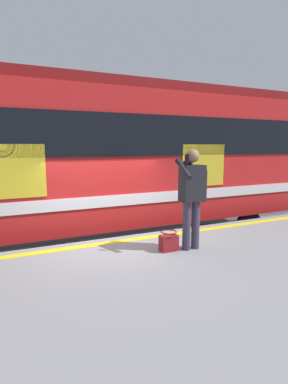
# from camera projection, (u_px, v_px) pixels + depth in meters

# --- Properties ---
(ground_plane) EXTENTS (24.39, 24.39, 0.00)m
(ground_plane) POSITION_uv_depth(u_px,v_px,m) (116.00, 288.00, 6.07)
(ground_plane) COLOR #3D3D3F
(platform) EXTENTS (16.12, 4.47, 1.06)m
(platform) POSITION_uv_depth(u_px,v_px,m) (173.00, 322.00, 3.99)
(platform) COLOR gray
(platform) RESTS_ON ground
(safety_line) EXTENTS (15.80, 0.16, 0.01)m
(safety_line) POSITION_uv_depth(u_px,v_px,m) (121.00, 241.00, 5.64)
(safety_line) COLOR yellow
(safety_line) RESTS_ON platform
(track_rail_near) EXTENTS (20.95, 0.08, 0.16)m
(track_rail_near) POSITION_uv_depth(u_px,v_px,m) (96.00, 260.00, 7.33)
(track_rail_near) COLOR slate
(track_rail_near) RESTS_ON ground
(track_rail_far) EXTENTS (20.95, 0.08, 0.16)m
(track_rail_far) POSITION_uv_depth(u_px,v_px,m) (82.00, 243.00, 8.62)
(track_rail_far) COLOR slate
(track_rail_far) RESTS_ON ground
(train_carriage) EXTENTS (12.23, 2.93, 4.13)m
(train_carriage) POSITION_uv_depth(u_px,v_px,m) (101.00, 154.00, 7.74)
(train_carriage) COLOR red
(train_carriage) RESTS_ON ground
(passenger) EXTENTS (0.57, 0.55, 1.70)m
(passenger) POSITION_uv_depth(u_px,v_px,m) (192.00, 191.00, 5.10)
(passenger) COLOR #383347
(passenger) RESTS_ON platform
(handbag) EXTENTS (0.30, 0.28, 0.34)m
(handbag) POSITION_uv_depth(u_px,v_px,m) (169.00, 242.00, 5.13)
(handbag) COLOR maroon
(handbag) RESTS_ON platform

